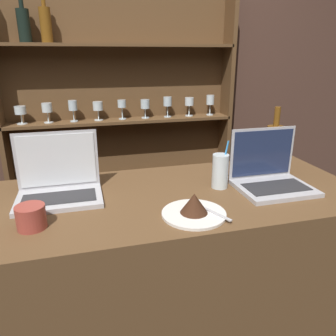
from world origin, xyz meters
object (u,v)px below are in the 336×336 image
Objects in this scene: cake_plate at (194,208)px; water_glass at (220,171)px; laptop_near at (59,183)px; coffee_cup at (31,217)px; wine_bottle_amber at (274,149)px; laptop_far at (270,175)px.

cake_plate is 1.13× the size of water_glass.
coffee_cup is (-0.08, -0.23, -0.02)m from laptop_near.
wine_bottle_amber reaches higher than coffee_cup.
laptop_near reaches higher than water_glass.
water_glass is 0.74m from coffee_cup.
water_glass is (0.65, -0.07, 0.01)m from laptop_near.
cake_plate is at bearing -157.31° from laptop_far.
wine_bottle_amber reaches higher than laptop_near.
wine_bottle_amber is 1.07m from coffee_cup.
laptop_far is at bearing 22.69° from cake_plate.
laptop_far is at bearing 6.94° from coffee_cup.
laptop_near is 0.96m from wine_bottle_amber.
water_glass is (-0.21, 0.05, 0.02)m from laptop_far.
coffee_cup is at bearing -108.42° from laptop_near.
laptop_far is 1.49× the size of water_glass.
wine_bottle_amber reaches higher than laptop_far.
cake_plate is (-0.39, -0.16, -0.02)m from laptop_far.
wine_bottle_amber reaches higher than water_glass.
wine_bottle_amber is at bearing 14.16° from coffee_cup.
laptop_near is 3.41× the size of coffee_cup.
coffee_cup is (-0.72, -0.16, -0.03)m from water_glass.
water_glass is at bearing 12.59° from coffee_cup.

